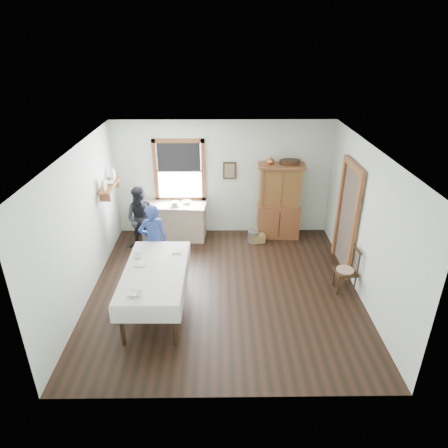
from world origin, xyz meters
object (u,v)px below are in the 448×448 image
object	(u,v)px
wicker_basket	(258,238)
spindle_chair	(346,270)
pail	(253,236)
figure_dark	(142,221)
woman_blue	(154,242)
work_counter	(174,221)
china_hutch	(279,202)
dining_table	(156,290)

from	to	relation	value
wicker_basket	spindle_chair	bearing A→B (deg)	-53.09
pail	figure_dark	world-z (taller)	figure_dark
spindle_chair	woman_blue	distance (m)	3.70
wicker_basket	woman_blue	bearing A→B (deg)	-149.21
work_counter	woman_blue	size ratio (longest dim) A/B	1.07
china_hutch	dining_table	bearing A→B (deg)	-128.67
work_counter	china_hutch	xyz separation A→B (m)	(2.44, 0.07, 0.46)
china_hutch	figure_dark	xyz separation A→B (m)	(-3.08, -0.59, -0.21)
pail	wicker_basket	size ratio (longest dim) A/B	0.85
dining_table	pail	world-z (taller)	dining_table
china_hutch	woman_blue	size ratio (longest dim) A/B	1.28
wicker_basket	woman_blue	xyz separation A→B (m)	(-2.18, -1.30, 0.60)
work_counter	china_hutch	world-z (taller)	china_hutch
work_counter	dining_table	world-z (taller)	work_counter
wicker_basket	figure_dark	size ratio (longest dim) A/B	0.24
dining_table	spindle_chair	bearing A→B (deg)	8.97
dining_table	woman_blue	size ratio (longest dim) A/B	1.46
work_counter	dining_table	size ratio (longest dim) A/B	0.73
spindle_chair	wicker_basket	xyz separation A→B (m)	(-1.46, 1.94, -0.35)
dining_table	woman_blue	xyz separation A→B (m)	(-0.20, 1.18, 0.29)
china_hutch	dining_table	world-z (taller)	china_hutch
china_hutch	spindle_chair	xyz separation A→B (m)	(0.96, -2.24, -0.44)
china_hutch	figure_dark	bearing A→B (deg)	-166.03
spindle_chair	woman_blue	bearing A→B (deg)	166.13
pail	woman_blue	size ratio (longest dim) A/B	0.20
dining_table	figure_dark	distance (m)	2.28
china_hutch	figure_dark	size ratio (longest dim) A/B	1.31
dining_table	spindle_chair	distance (m)	3.48
woman_blue	dining_table	bearing A→B (deg)	82.64
pail	woman_blue	xyz separation A→B (m)	(-2.08, -1.30, 0.56)
pail	spindle_chair	bearing A→B (deg)	-51.21
pail	china_hutch	bearing A→B (deg)	26.24
pail	figure_dark	distance (m)	2.55
work_counter	pail	xyz separation A→B (m)	(1.84, -0.23, -0.29)
work_counter	china_hutch	distance (m)	2.49
china_hutch	woman_blue	world-z (taller)	china_hutch
figure_dark	china_hutch	bearing A→B (deg)	18.00
work_counter	spindle_chair	distance (m)	4.03
work_counter	figure_dark	xyz separation A→B (m)	(-0.63, -0.52, 0.25)
woman_blue	pail	bearing A→B (deg)	-164.98
dining_table	spindle_chair	size ratio (longest dim) A/B	2.28
work_counter	pail	world-z (taller)	work_counter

